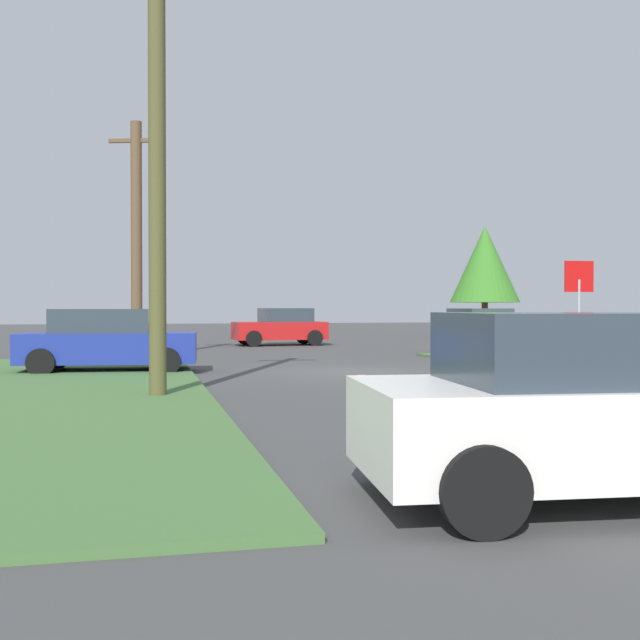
% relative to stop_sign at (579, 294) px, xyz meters
% --- Properties ---
extents(ground_plane, '(120.00, 120.00, 0.00)m').
position_rel_stop_sign_xyz_m(ground_plane, '(-5.54, 1.61, -2.01)').
color(ground_plane, '#414141').
extents(lane_stripe_center, '(0.20, 14.00, 0.01)m').
position_rel_stop_sign_xyz_m(lane_stripe_center, '(-5.54, -6.39, -2.00)').
color(lane_stripe_center, yellow).
rests_on(lane_stripe_center, ground).
extents(stop_sign, '(0.79, 0.07, 2.83)m').
position_rel_stop_sign_xyz_m(stop_sign, '(0.00, 0.00, 0.00)').
color(stop_sign, '#9EA0A8').
rests_on(stop_sign, ground).
extents(car_behind_on_main_road, '(4.35, 2.39, 1.62)m').
position_rel_stop_sign_xyz_m(car_behind_on_main_road, '(-6.93, -11.68, -1.20)').
color(car_behind_on_main_road, white).
rests_on(car_behind_on_main_road, ground).
extents(car_approaching_junction, '(4.07, 2.19, 1.62)m').
position_rel_stop_sign_xyz_m(car_approaching_junction, '(-4.79, 15.79, -1.21)').
color(car_approaching_junction, red).
rests_on(car_approaching_junction, ground).
extents(parked_car_near_building, '(4.49, 2.20, 1.62)m').
position_rel_stop_sign_xyz_m(parked_car_near_building, '(-11.61, 2.70, -1.20)').
color(parked_car_near_building, navy).
rests_on(parked_car_near_building, ground).
extents(car_on_crossroad, '(1.99, 4.32, 1.62)m').
position_rel_stop_sign_xyz_m(car_on_crossroad, '(0.62, 7.55, -1.21)').
color(car_on_crossroad, white).
rests_on(car_on_crossroad, ground).
extents(utility_pole_near, '(1.80, 0.31, 8.58)m').
position_rel_stop_sign_xyz_m(utility_pole_near, '(-10.49, -3.29, 2.39)').
color(utility_pole_near, '#4C4A27').
rests_on(utility_pole_near, ground).
extents(utility_pole_mid, '(1.76, 0.65, 7.66)m').
position_rel_stop_sign_xyz_m(utility_pole_mid, '(-10.89, 8.28, 1.91)').
color(utility_pole_mid, brown).
rests_on(utility_pole_mid, ground).
extents(oak_tree_left, '(3.87, 3.87, 6.18)m').
position_rel_stop_sign_xyz_m(oak_tree_left, '(7.94, 22.55, 2.04)').
color(oak_tree_left, brown).
rests_on(oak_tree_left, ground).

